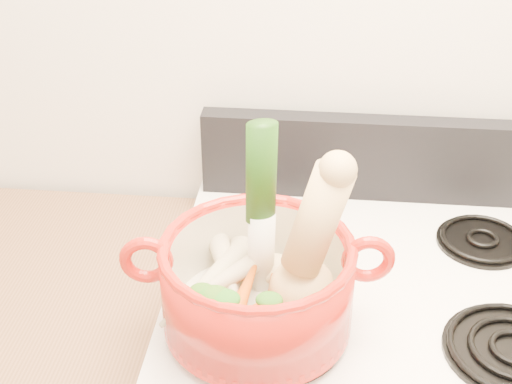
# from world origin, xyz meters

# --- Properties ---
(wall_back) EXTENTS (3.50, 0.02, 2.60)m
(wall_back) POSITION_xyz_m (0.00, 1.75, 1.30)
(wall_back) COLOR white
(wall_back) RESTS_ON floor
(cooktop) EXTENTS (0.78, 0.67, 0.03)m
(cooktop) POSITION_xyz_m (0.00, 1.40, 0.93)
(cooktop) COLOR white
(cooktop) RESTS_ON stove_body
(control_backsplash) EXTENTS (0.76, 0.05, 0.18)m
(control_backsplash) POSITION_xyz_m (0.00, 1.70, 1.04)
(control_backsplash) COLOR black
(control_backsplash) RESTS_ON cooktop
(burner_front_left) EXTENTS (0.22, 0.22, 0.02)m
(burner_front_left) POSITION_xyz_m (-0.19, 1.24, 0.96)
(burner_front_left) COLOR black
(burner_front_left) RESTS_ON cooktop
(burner_back_left) EXTENTS (0.17, 0.17, 0.02)m
(burner_back_left) POSITION_xyz_m (-0.19, 1.54, 0.96)
(burner_back_left) COLOR black
(burner_back_left) RESTS_ON cooktop
(burner_back_right) EXTENTS (0.17, 0.17, 0.02)m
(burner_back_right) POSITION_xyz_m (0.19, 1.54, 0.96)
(burner_back_right) COLOR black
(burner_back_right) RESTS_ON cooktop
(dutch_oven) EXTENTS (0.33, 0.33, 0.15)m
(dutch_oven) POSITION_xyz_m (-0.22, 1.25, 1.04)
(dutch_oven) COLOR #B71A0F
(dutch_oven) RESTS_ON burner_front_left
(pot_handle_left) EXTENTS (0.09, 0.03, 0.08)m
(pot_handle_left) POSITION_xyz_m (-0.39, 1.24, 1.09)
(pot_handle_left) COLOR #B71A0F
(pot_handle_left) RESTS_ON dutch_oven
(pot_handle_right) EXTENTS (0.09, 0.03, 0.08)m
(pot_handle_right) POSITION_xyz_m (-0.05, 1.27, 1.09)
(pot_handle_right) COLOR #B71A0F
(pot_handle_right) RESTS_ON dutch_oven
(squash) EXTENTS (0.21, 0.17, 0.28)m
(squash) POSITION_xyz_m (-0.15, 1.25, 1.13)
(squash) COLOR #E2B173
(squash) RESTS_ON dutch_oven
(leek) EXTENTS (0.07, 0.08, 0.32)m
(leek) POSITION_xyz_m (-0.22, 1.31, 1.16)
(leek) COLOR white
(leek) RESTS_ON dutch_oven
(ginger) EXTENTS (0.10, 0.08, 0.05)m
(ginger) POSITION_xyz_m (-0.21, 1.33, 1.02)
(ginger) COLOR #D3BE82
(ginger) RESTS_ON dutch_oven
(parsnip_0) EXTENTS (0.05, 0.21, 0.06)m
(parsnip_0) POSITION_xyz_m (-0.26, 1.27, 1.02)
(parsnip_0) COLOR beige
(parsnip_0) RESTS_ON dutch_oven
(parsnip_1) EXTENTS (0.15, 0.21, 0.06)m
(parsnip_1) POSITION_xyz_m (-0.30, 1.27, 1.03)
(parsnip_1) COLOR beige
(parsnip_1) RESTS_ON dutch_oven
(parsnip_2) EXTENTS (0.11, 0.21, 0.06)m
(parsnip_2) POSITION_xyz_m (-0.28, 1.30, 1.04)
(parsnip_2) COLOR beige
(parsnip_2) RESTS_ON dutch_oven
(parsnip_3) EXTENTS (0.16, 0.15, 0.05)m
(parsnip_3) POSITION_xyz_m (-0.29, 1.26, 1.04)
(parsnip_3) COLOR beige
(parsnip_3) RESTS_ON dutch_oven
(carrot_0) EXTENTS (0.07, 0.18, 0.05)m
(carrot_0) POSITION_xyz_m (-0.25, 1.22, 1.02)
(carrot_0) COLOR #DB5D0A
(carrot_0) RESTS_ON dutch_oven
(carrot_1) EXTENTS (0.07, 0.13, 0.04)m
(carrot_1) POSITION_xyz_m (-0.27, 1.20, 1.02)
(carrot_1) COLOR #CF620A
(carrot_1) RESTS_ON dutch_oven
(carrot_2) EXTENTS (0.04, 0.16, 0.04)m
(carrot_2) POSITION_xyz_m (-0.19, 1.21, 1.03)
(carrot_2) COLOR #E05D0B
(carrot_2) RESTS_ON dutch_oven
(carrot_3) EXTENTS (0.12, 0.13, 0.04)m
(carrot_3) POSITION_xyz_m (-0.23, 1.18, 1.04)
(carrot_3) COLOR #DC490B
(carrot_3) RESTS_ON dutch_oven
(carrot_4) EXTENTS (0.06, 0.18, 0.05)m
(carrot_4) POSITION_xyz_m (-0.24, 1.21, 1.04)
(carrot_4) COLOR #C24D09
(carrot_4) RESTS_ON dutch_oven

